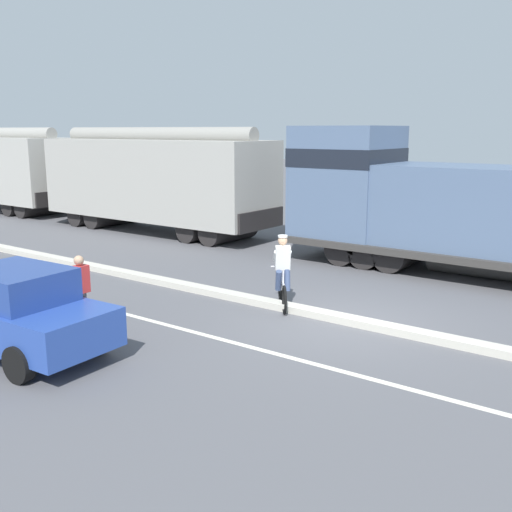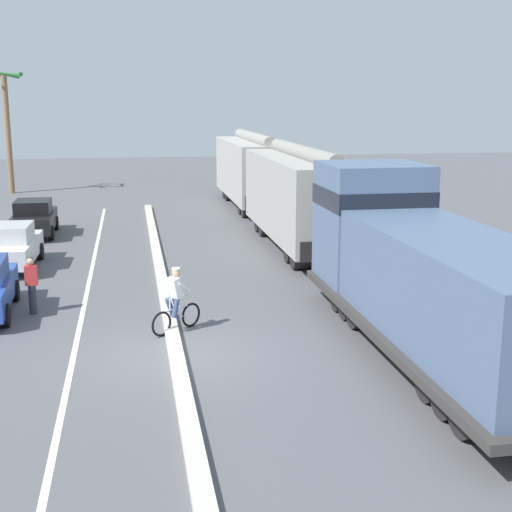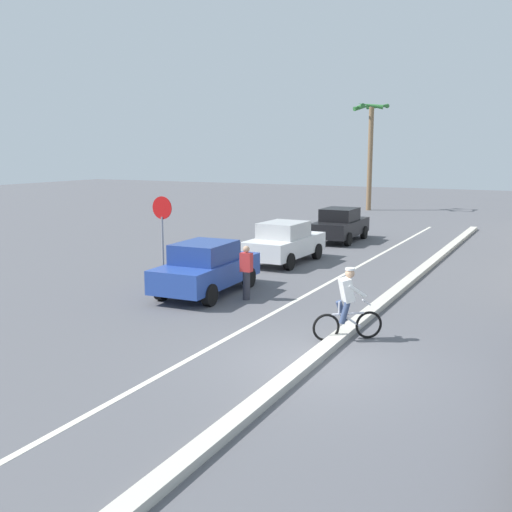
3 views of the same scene
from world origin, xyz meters
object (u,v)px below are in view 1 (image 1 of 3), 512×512
(locomotive, at_px, (458,212))
(hopper_car_lead, at_px, (156,181))
(cyclist, at_px, (283,274))
(pedestrian_by_cars, at_px, (81,293))
(parked_car_blue, at_px, (13,310))

(locomotive, bearing_deg, hopper_car_lead, 90.00)
(cyclist, xyz_separation_m, pedestrian_by_cars, (-3.90, 2.31, 0.03))
(locomotive, height_order, hopper_car_lead, locomotive)
(cyclist, height_order, pedestrian_by_cars, cyclist)
(cyclist, bearing_deg, locomotive, -19.98)
(hopper_car_lead, bearing_deg, pedestrian_by_cars, -141.38)
(cyclist, bearing_deg, parked_car_blue, 155.72)
(hopper_car_lead, bearing_deg, cyclist, -119.94)
(hopper_car_lead, xyz_separation_m, pedestrian_by_cars, (-9.69, -7.75, -1.23))
(parked_car_blue, relative_size, cyclist, 2.49)
(parked_car_blue, bearing_deg, cyclist, -24.28)
(locomotive, distance_m, cyclist, 6.24)
(hopper_car_lead, relative_size, pedestrian_by_cars, 6.54)
(locomotive, relative_size, hopper_car_lead, 1.10)
(pedestrian_by_cars, bearing_deg, locomotive, -24.47)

